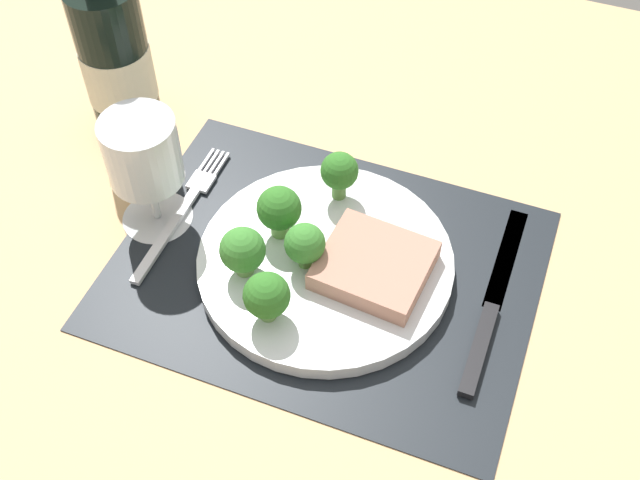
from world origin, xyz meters
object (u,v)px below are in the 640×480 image
(plate, at_px, (325,262))
(fork, at_px, (182,211))
(wine_bottle, at_px, (116,61))
(knife, at_px, (490,311))
(wine_glass, at_px, (142,160))
(steak, at_px, (375,263))

(plate, bearing_deg, fork, 175.03)
(wine_bottle, bearing_deg, knife, -13.36)
(fork, relative_size, knife, 0.83)
(fork, xyz_separation_m, wine_glass, (-0.02, -0.02, 0.08))
(steak, bearing_deg, wine_glass, -178.72)
(fork, xyz_separation_m, wine_bottle, (-0.11, 0.10, 0.09))
(steak, height_order, knife, steak)
(knife, bearing_deg, steak, -176.97)
(plate, xyz_separation_m, wine_bottle, (-0.28, 0.11, 0.08))
(wine_bottle, relative_size, wine_glass, 2.09)
(wine_bottle, bearing_deg, fork, -40.11)
(wine_bottle, xyz_separation_m, wine_glass, (0.09, -0.11, -0.01))
(fork, bearing_deg, wine_glass, -141.20)
(fork, height_order, knife, knife)
(steak, xyz_separation_m, knife, (0.11, 0.00, -0.02))
(fork, bearing_deg, knife, -0.33)
(wine_glass, bearing_deg, wine_bottle, 129.49)
(knife, xyz_separation_m, wine_bottle, (-0.44, 0.10, 0.09))
(knife, distance_m, wine_bottle, 0.46)
(steak, distance_m, knife, 0.12)
(plate, distance_m, fork, 0.16)
(plate, height_order, steak, steak)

